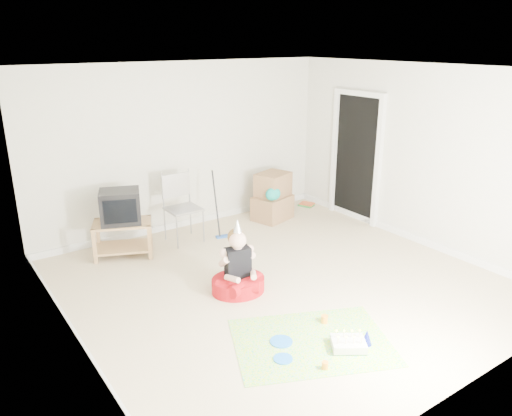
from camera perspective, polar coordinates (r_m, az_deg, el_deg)
ground at (r=6.36m, az=2.83°, el=-8.49°), size 5.00×5.00×0.00m
doorway_recess at (r=8.43m, az=11.39°, el=5.51°), size 0.02×0.90×2.05m
tv_stand at (r=7.25m, az=-14.95°, el=-3.08°), size 0.92×0.77×0.49m
crt_tv at (r=7.10m, az=-15.24°, el=0.16°), size 0.66×0.61×0.46m
folding_chair at (r=7.48m, az=-8.30°, el=-0.10°), size 0.48×0.45×1.05m
cardboard_boxes at (r=8.38m, az=1.92°, el=1.21°), size 0.73×0.65×0.79m
floor_mop at (r=7.65m, az=-3.72°, el=-1.51°), size 0.26×0.34×1.01m
book_pile at (r=9.19m, az=5.80°, el=0.42°), size 0.27×0.30×0.05m
seated_woman at (r=6.06m, az=-2.07°, el=-7.79°), size 0.77×0.77×0.94m
party_mat at (r=5.26m, az=6.35°, el=-14.96°), size 1.89×1.67×0.01m
birthday_cake at (r=5.20m, az=10.51°, el=-15.09°), size 0.42×0.40×0.15m
blue_plate_near at (r=5.23m, az=2.91°, el=-14.99°), size 0.33×0.33×0.01m
blue_plate_far at (r=4.99m, az=3.11°, el=-16.82°), size 0.25×0.25×0.01m
orange_cup_near at (r=5.55m, az=7.82°, el=-12.48°), size 0.08×0.08×0.08m
orange_cup_far at (r=4.90m, az=7.89°, el=-17.36°), size 0.09×0.09×0.07m
blue_party_hat at (r=5.26m, az=12.54°, el=-14.22°), size 0.16×0.16×0.16m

